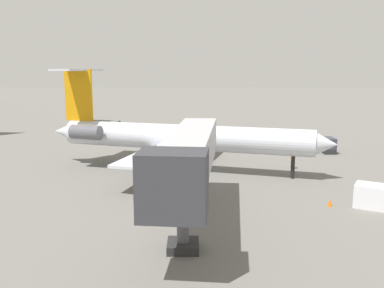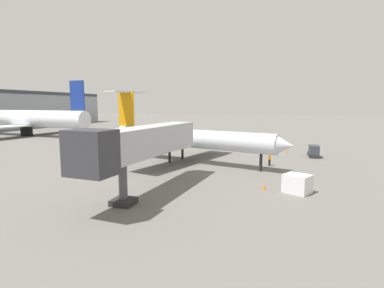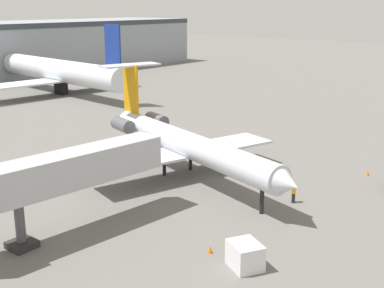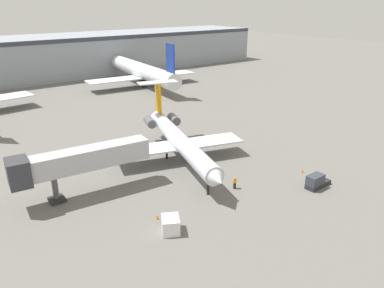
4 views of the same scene
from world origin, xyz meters
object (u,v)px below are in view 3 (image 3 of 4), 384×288
object	(u,v)px
regional_jet	(183,142)
traffic_cone_near	(210,249)
parked_airliner_west_mid	(60,71)
traffic_cone_mid	(368,173)
jet_bridge	(50,176)
cargo_container_uld	(245,255)
ground_crew_marshaller	(294,193)

from	to	relation	value
regional_jet	traffic_cone_near	xyz separation A→B (m)	(-11.68, -12.18, -3.26)
traffic_cone_near	parked_airliner_west_mid	bearing A→B (deg)	60.85
traffic_cone_mid	jet_bridge	bearing A→B (deg)	155.15
cargo_container_uld	traffic_cone_mid	size ratio (longest dim) A/B	5.22
regional_jet	traffic_cone_mid	xyz separation A→B (m)	(11.59, -14.69, -3.26)
jet_bridge	traffic_cone_mid	bearing A→B (deg)	-24.85
jet_bridge	traffic_cone_near	size ratio (longest dim) A/B	31.38
traffic_cone_near	parked_airliner_west_mid	size ratio (longest dim) A/B	0.01
parked_airliner_west_mid	regional_jet	bearing A→B (deg)	-114.64
traffic_cone_near	regional_jet	bearing A→B (deg)	46.19
traffic_cone_mid	regional_jet	bearing A→B (deg)	128.27
ground_crew_marshaller	cargo_container_uld	distance (m)	12.60
parked_airliner_west_mid	traffic_cone_mid	bearing A→B (deg)	-99.78
regional_jet	traffic_cone_mid	distance (m)	19.00
ground_crew_marshaller	cargo_container_uld	world-z (taller)	cargo_container_uld
jet_bridge	parked_airliner_west_mid	bearing A→B (deg)	52.18
cargo_container_uld	parked_airliner_west_mid	distance (m)	73.20
cargo_container_uld	traffic_cone_near	xyz separation A→B (m)	(0.17, 2.98, -0.59)
ground_crew_marshaller	traffic_cone_near	xyz separation A→B (m)	(-12.08, 0.06, -0.58)
jet_bridge	ground_crew_marshaller	xyz separation A→B (m)	(17.25, -10.72, -3.93)
ground_crew_marshaller	cargo_container_uld	bearing A→B (deg)	-166.60
regional_jet	ground_crew_marshaller	size ratio (longest dim) A/B	17.22
ground_crew_marshaller	parked_airliner_west_mid	size ratio (longest dim) A/B	0.04
jet_bridge	parked_airliner_west_mid	distance (m)	64.36
traffic_cone_near	traffic_cone_mid	xyz separation A→B (m)	(23.27, -2.52, 0.00)
jet_bridge	regional_jet	bearing A→B (deg)	5.16
parked_airliner_west_mid	traffic_cone_near	bearing A→B (deg)	-119.15
regional_jet	traffic_cone_mid	world-z (taller)	regional_jet
regional_jet	cargo_container_uld	distance (m)	19.42
cargo_container_uld	traffic_cone_near	world-z (taller)	cargo_container_uld
jet_bridge	ground_crew_marshaller	size ratio (longest dim) A/B	10.21
regional_jet	jet_bridge	size ratio (longest dim) A/B	1.69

